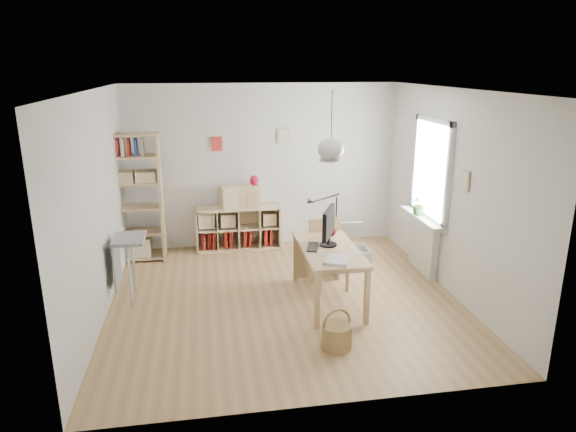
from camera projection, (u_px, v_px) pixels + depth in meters
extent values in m
plane|color=#A88654|center=(284.00, 298.00, 6.81)|extent=(4.50, 4.50, 0.00)
plane|color=white|center=(263.00, 166.00, 8.55)|extent=(4.50, 0.00, 4.50)
plane|color=white|center=(326.00, 268.00, 4.30)|extent=(4.50, 0.00, 4.50)
plane|color=white|center=(97.00, 208.00, 6.07)|extent=(0.00, 4.50, 4.50)
plane|color=white|center=(452.00, 193.00, 6.78)|extent=(0.00, 4.50, 4.50)
plane|color=white|center=(284.00, 89.00, 6.04)|extent=(4.50, 4.50, 0.00)
cylinder|color=black|center=(332.00, 119.00, 6.08)|extent=(0.01, 0.01, 0.68)
ellipsoid|color=silver|center=(331.00, 149.00, 6.18)|extent=(0.32, 0.32, 0.27)
cube|color=white|center=(432.00, 169.00, 7.29)|extent=(0.03, 1.00, 1.30)
cube|color=white|center=(448.00, 177.00, 6.77)|extent=(0.06, 0.08, 1.46)
cube|color=white|center=(416.00, 163.00, 7.79)|extent=(0.06, 0.08, 1.46)
cube|color=white|center=(435.00, 120.00, 7.09)|extent=(0.06, 1.16, 0.08)
cube|color=white|center=(427.00, 216.00, 7.48)|extent=(0.06, 1.16, 0.08)
cube|color=silver|center=(423.00, 246.00, 7.61)|extent=(0.10, 0.80, 0.80)
cube|color=white|center=(422.00, 218.00, 7.48)|extent=(0.22, 1.20, 0.06)
cube|color=tan|center=(329.00, 248.00, 6.55)|extent=(0.70, 1.50, 0.04)
cube|color=tan|center=(317.00, 301.00, 5.94)|extent=(0.06, 0.06, 0.71)
cube|color=tan|center=(296.00, 257.00, 7.27)|extent=(0.06, 0.06, 0.71)
cube|color=tan|center=(367.00, 297.00, 6.04)|extent=(0.06, 0.06, 0.71)
cube|color=tan|center=(337.00, 255.00, 7.36)|extent=(0.06, 0.06, 0.71)
cube|color=beige|center=(239.00, 247.00, 8.66)|extent=(1.40, 0.38, 0.03)
cube|color=beige|center=(238.00, 208.00, 8.47)|extent=(1.40, 0.38, 0.03)
cube|color=beige|center=(197.00, 230.00, 8.46)|extent=(0.03, 0.38, 0.72)
cube|color=beige|center=(279.00, 226.00, 8.67)|extent=(0.03, 0.38, 0.72)
cube|color=beige|center=(238.00, 225.00, 8.73)|extent=(1.40, 0.02, 0.72)
cube|color=maroon|center=(204.00, 239.00, 8.54)|extent=(0.06, 0.26, 0.30)
cube|color=maroon|center=(209.00, 239.00, 8.55)|extent=(0.05, 0.26, 0.30)
cube|color=maroon|center=(214.00, 238.00, 8.57)|extent=(0.05, 0.26, 0.30)
cube|color=maroon|center=(226.00, 238.00, 8.60)|extent=(0.05, 0.26, 0.30)
cube|color=maroon|center=(231.00, 237.00, 8.61)|extent=(0.05, 0.26, 0.30)
cube|color=maroon|center=(245.00, 237.00, 8.65)|extent=(0.06, 0.26, 0.30)
cube|color=maroon|center=(250.00, 236.00, 8.66)|extent=(0.06, 0.26, 0.30)
cube|color=maroon|center=(265.00, 236.00, 8.70)|extent=(0.06, 0.26, 0.30)
cube|color=maroon|center=(270.00, 235.00, 8.72)|extent=(0.05, 0.26, 0.30)
cube|color=tan|center=(110.00, 199.00, 7.85)|extent=(0.04, 0.38, 2.00)
cube|color=tan|center=(161.00, 197.00, 7.97)|extent=(0.04, 0.38, 2.00)
cube|color=tan|center=(141.00, 256.00, 8.18)|extent=(0.76, 0.38, 0.03)
cube|color=tan|center=(139.00, 232.00, 8.06)|extent=(0.76, 0.38, 0.03)
cube|color=tan|center=(137.00, 208.00, 7.95)|extent=(0.76, 0.38, 0.03)
cube|color=tan|center=(135.00, 182.00, 7.83)|extent=(0.76, 0.38, 0.03)
cube|color=tan|center=(132.00, 157.00, 7.72)|extent=(0.76, 0.38, 0.03)
cube|color=tan|center=(130.00, 135.00, 7.63)|extent=(0.76, 0.38, 0.03)
cube|color=navy|center=(112.00, 147.00, 7.63)|extent=(0.04, 0.18, 0.26)
cube|color=maroon|center=(118.00, 147.00, 7.65)|extent=(0.04, 0.18, 0.26)
cube|color=beige|center=(123.00, 147.00, 7.66)|extent=(0.04, 0.18, 0.26)
cube|color=maroon|center=(129.00, 147.00, 7.67)|extent=(0.04, 0.18, 0.26)
cube|color=navy|center=(136.00, 147.00, 7.69)|extent=(0.04, 0.18, 0.26)
cube|color=beige|center=(142.00, 147.00, 7.70)|extent=(0.04, 0.18, 0.26)
cube|color=gray|center=(129.00, 239.00, 6.59)|extent=(0.40, 0.55, 0.04)
cylinder|color=silver|center=(129.00, 276.00, 6.50)|extent=(0.03, 0.03, 0.82)
cylinder|color=silver|center=(134.00, 263.00, 6.92)|extent=(0.03, 0.03, 0.82)
cube|color=gray|center=(117.00, 264.00, 6.66)|extent=(0.02, 0.50, 0.62)
cube|color=gray|center=(329.00, 254.00, 7.03)|extent=(0.50, 0.50, 0.07)
cube|color=tan|center=(320.00, 278.00, 6.87)|extent=(0.04, 0.04, 0.46)
cube|color=tan|center=(311.00, 268.00, 7.24)|extent=(0.04, 0.04, 0.46)
cube|color=tan|center=(347.00, 276.00, 6.97)|extent=(0.04, 0.04, 0.46)
cube|color=tan|center=(337.00, 265.00, 7.33)|extent=(0.04, 0.04, 0.46)
cube|color=tan|center=(325.00, 233.00, 7.15)|extent=(0.46, 0.08, 0.41)
cylinder|color=olive|center=(337.00, 336.00, 5.59)|extent=(0.33, 0.33, 0.27)
torus|color=olive|center=(337.00, 323.00, 5.55)|extent=(0.33, 0.10, 0.34)
cube|color=silver|center=(348.00, 267.00, 7.82)|extent=(0.61, 0.43, 0.02)
cube|color=silver|center=(329.00, 260.00, 7.73)|extent=(0.03, 0.42, 0.31)
cube|color=silver|center=(366.00, 257.00, 7.83)|extent=(0.03, 0.42, 0.31)
cube|color=silver|center=(352.00, 263.00, 7.59)|extent=(0.61, 0.03, 0.31)
cube|color=silver|center=(344.00, 254.00, 7.96)|extent=(0.61, 0.03, 0.31)
cube|color=silver|center=(342.00, 233.00, 8.05)|extent=(0.61, 0.21, 0.39)
sphere|color=yellow|center=(340.00, 256.00, 7.67)|extent=(0.14, 0.14, 0.14)
sphere|color=#1764A7|center=(354.00, 252.00, 7.82)|extent=(0.14, 0.14, 0.14)
sphere|color=red|center=(347.00, 255.00, 7.73)|extent=(0.14, 0.14, 0.14)
sphere|color=#3F8D33|center=(360.00, 255.00, 7.70)|extent=(0.14, 0.14, 0.14)
cylinder|color=black|center=(328.00, 245.00, 6.59)|extent=(0.23, 0.23, 0.02)
cylinder|color=black|center=(328.00, 240.00, 6.57)|extent=(0.05, 0.05, 0.10)
cube|color=black|center=(329.00, 222.00, 6.51)|extent=(0.28, 0.53, 0.37)
cube|color=black|center=(313.00, 247.00, 6.51)|extent=(0.23, 0.38, 0.02)
cylinder|color=black|center=(336.00, 228.00, 7.21)|extent=(0.07, 0.07, 0.05)
cylinder|color=black|center=(336.00, 213.00, 7.15)|extent=(0.02, 0.02, 0.45)
cone|color=black|center=(311.00, 202.00, 6.93)|extent=(0.11, 0.08, 0.10)
sphere|color=#530B16|center=(331.00, 231.00, 6.92)|extent=(0.15, 0.15, 0.15)
cube|color=white|center=(337.00, 260.00, 6.06)|extent=(0.39, 0.42, 0.03)
cube|color=beige|center=(240.00, 197.00, 8.42)|extent=(0.66, 0.39, 0.36)
ellipsoid|color=#A90E26|center=(254.00, 180.00, 8.38)|extent=(0.14, 0.14, 0.17)
imported|color=#306325|center=(419.00, 204.00, 7.51)|extent=(0.30, 0.26, 0.32)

